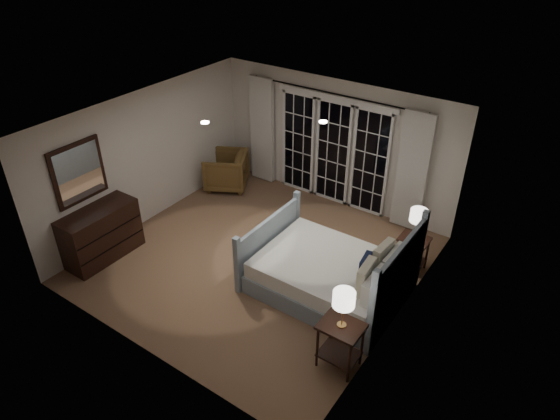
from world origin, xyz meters
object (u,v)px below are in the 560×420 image
Objects in this scene: armchair at (226,170)px; dresser at (101,234)px; bed at (331,274)px; nightstand_right at (413,249)px; lamp_right at (419,216)px; lamp_left at (344,299)px; nightstand_left at (340,339)px.

dresser is at bearing -31.76° from armchair.
bed is at bearing 21.19° from dresser.
nightstand_right is 0.64m from lamp_right.
nightstand_right is at bearing 90.14° from lamp_left.
lamp_left reaches higher than dresser.
nightstand_left is at bearing 27.29° from armchair.
lamp_right is at bearing 56.98° from bed.
dresser is at bearing -149.12° from lamp_right.
bed reaches higher than lamp_left.
armchair is at bearing 146.29° from nightstand_left.
lamp_left is at bearing -55.91° from bed.
nightstand_left is 0.55× the size of dresser.
dresser is (-4.47, -0.20, -0.01)m from nightstand_left.
armchair is at bearing 174.54° from lamp_right.
bed is at bearing 124.09° from nightstand_left.
armchair reaches higher than nightstand_right.
lamp_right is 4.38m from armchair.
armchair is (-4.31, 0.41, -0.01)m from nightstand_right.
bed is 3.71× the size of nightstand_right.
armchair is (-4.32, 2.88, -0.08)m from nightstand_left.
armchair reaches higher than nightstand_left.
nightstand_left is (0.82, -1.21, 0.14)m from bed.
dresser is (-4.46, -2.67, 0.06)m from nightstand_right.
nightstand_left is at bearing -55.91° from bed.
lamp_right is 5.23m from dresser.
lamp_right reaches higher than armchair.
dresser is (-4.47, -0.20, -0.68)m from lamp_left.
bed is at bearing -123.02° from lamp_right.
nightstand_left is at bearing 153.43° from lamp_left.
lamp_left is (0.01, -2.47, 0.74)m from nightstand_right.
bed is 3.87m from armchair.
nightstand_left is at bearing -89.86° from nightstand_right.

